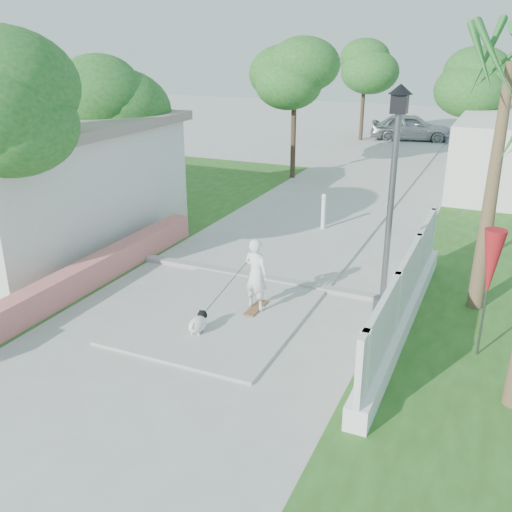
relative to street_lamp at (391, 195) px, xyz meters
The scene contains 17 objects.
ground 6.67m from the street_lamp, 117.80° to the right, with size 90.00×90.00×0.00m, color #B7B7B2.
path_strip 14.98m from the street_lamp, 101.31° to the left, with size 3.20×36.00×0.06m, color #B7B7B2.
curb 3.78m from the street_lamp, behind, with size 6.50×0.25×0.10m, color #999993.
grass_left 10.49m from the street_lamp, 165.83° to the left, with size 8.00×20.00×0.01m, color #2B561B.
pink_wall 6.83m from the street_lamp, 162.57° to the right, with size 0.45×8.20×0.80m.
lattice_fence 2.01m from the street_lamp, 44.82° to the right, with size 0.35×7.00×1.50m.
street_lamp is the anchor object (origin of this frame).
bollard 5.56m from the street_lamp, 120.96° to the left, with size 0.14×0.14×1.09m.
patio_umbrella 2.27m from the street_lamp, 27.76° to the right, with size 0.36×0.36×2.30m.
tree_left_mid 8.96m from the street_lamp, 160.42° to the left, with size 3.20×3.20×4.85m.
tree_path_left 12.10m from the street_lamp, 119.30° to the left, with size 3.40×3.40×5.23m.
tree_path_right 14.52m from the street_lamp, 88.74° to the left, with size 3.00×3.00×4.79m.
tree_path_far 21.30m from the street_lamp, 105.50° to the left, with size 3.20×3.20×5.17m.
palm_far 2.85m from the street_lamp, 30.47° to the left, with size 1.80×1.80×5.30m.
skateboarder 3.32m from the street_lamp, 152.50° to the right, with size 0.88×1.52×1.55m.
dog 4.33m from the street_lamp, 141.12° to the right, with size 0.32×0.63×0.43m.
parked_car 21.58m from the street_lamp, 98.49° to the left, with size 1.70×4.23×1.44m, color #A8AAAF.
Camera 1 is at (4.83, -5.02, 5.17)m, focal length 40.00 mm.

